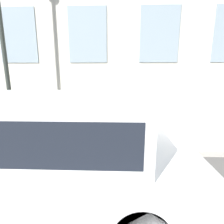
{
  "coord_description": "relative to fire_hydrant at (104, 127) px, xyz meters",
  "views": [
    {
      "loc": [
        -4.14,
        0.16,
        2.06
      ],
      "look_at": [
        0.91,
        0.34,
        0.94
      ],
      "focal_mm": 28.0,
      "sensor_mm": 36.0,
      "label": 1
    }
  ],
  "objects": [
    {
      "name": "ground_plane",
      "position": [
        -0.67,
        -0.57,
        -0.55
      ],
      "size": [
        80.0,
        80.0,
        0.0
      ],
      "primitive_type": "plane",
      "color": "#514F4C"
    },
    {
      "name": "fire_hydrant",
      "position": [
        0.0,
        0.0,
        0.0
      ],
      "size": [
        0.32,
        0.44,
        0.81
      ],
      "color": "#2D7260",
      "rests_on": "sidewalk"
    },
    {
      "name": "building_facade",
      "position": [
        2.0,
        -0.57,
        3.3
      ],
      "size": [
        0.33,
        40.0,
        7.67
      ],
      "color": "beige",
      "rests_on": "ground_plane"
    },
    {
      "name": "parked_truck_white_near",
      "position": [
        -2.23,
        0.79,
        0.44
      ],
      "size": [
        2.03,
        4.97,
        1.74
      ],
      "color": "black",
      "rests_on": "ground_plane"
    },
    {
      "name": "person",
      "position": [
        0.48,
        -0.44,
        0.41
      ],
      "size": [
        0.33,
        0.22,
        1.37
      ],
      "rotation": [
        0.0,
        0.0,
        -0.93
      ],
      "color": "#998466",
      "rests_on": "sidewalk"
    },
    {
      "name": "sidewalk",
      "position": [
        0.59,
        -0.57,
        -0.48
      ],
      "size": [
        2.52,
        60.0,
        0.14
      ],
      "color": "#B2ADA3",
      "rests_on": "ground_plane"
    }
  ]
}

